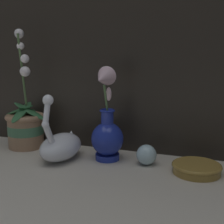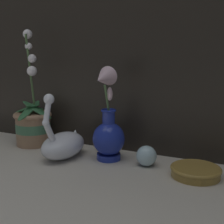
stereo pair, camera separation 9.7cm
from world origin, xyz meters
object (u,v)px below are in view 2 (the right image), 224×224
(blue_vase, at_px, (108,129))
(amber_dish, at_px, (196,171))
(glass_sphere, at_px, (146,156))
(orchid_potted_plant, at_px, (33,123))
(swan_figurine, at_px, (64,143))

(blue_vase, xyz_separation_m, amber_dish, (0.29, -0.02, -0.09))
(blue_vase, xyz_separation_m, glass_sphere, (0.13, 0.00, -0.07))
(orchid_potted_plant, relative_size, amber_dish, 2.99)
(blue_vase, bearing_deg, glass_sphere, 1.24)
(orchid_potted_plant, distance_m, swan_figurine, 0.21)
(orchid_potted_plant, distance_m, glass_sphere, 0.48)
(orchid_potted_plant, bearing_deg, glass_sphere, -3.69)
(blue_vase, bearing_deg, orchid_potted_plant, 174.37)
(glass_sphere, bearing_deg, swan_figurine, -170.65)
(glass_sphere, bearing_deg, orchid_potted_plant, 176.31)
(swan_figurine, distance_m, amber_dish, 0.44)
(amber_dish, bearing_deg, blue_vase, 176.47)
(glass_sphere, xyz_separation_m, amber_dish, (0.16, -0.02, -0.02))
(blue_vase, relative_size, glass_sphere, 4.78)
(orchid_potted_plant, relative_size, glass_sphere, 6.72)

